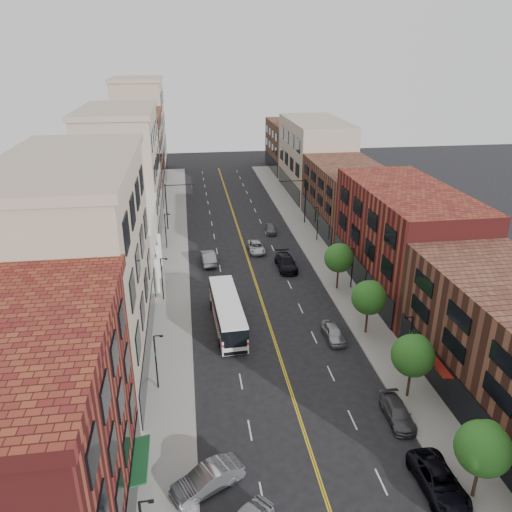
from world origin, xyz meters
name	(u,v)px	position (x,y,z in m)	size (l,w,h in m)	color
ground	(308,444)	(0.00, 0.00, 0.00)	(220.00, 220.00, 0.00)	black
sidewalk_left	(174,261)	(-10.00, 35.00, 0.07)	(4.00, 110.00, 0.15)	gray
sidewalk_right	(319,253)	(10.00, 35.00, 0.07)	(4.00, 110.00, 0.15)	gray
bldg_l_redbrick	(20,458)	(-17.00, -6.00, 7.00)	(10.00, 16.00, 14.00)	maroon
bldg_l_tanoffice	(81,271)	(-17.00, 13.00, 9.00)	(10.00, 22.00, 18.00)	tan
bldg_l_white	(113,248)	(-17.00, 31.00, 4.00)	(10.00, 14.00, 8.00)	silver
bldg_l_far_a	(123,175)	(-17.00, 48.00, 9.00)	(10.00, 20.00, 18.00)	tan
bldg_l_far_b	(135,158)	(-17.00, 68.00, 7.50)	(10.00, 20.00, 15.00)	#542E21
bldg_l_far_c	(141,129)	(-17.00, 86.00, 10.00)	(10.00, 16.00, 20.00)	tan
bldg_r_mid	(404,239)	(17.00, 24.00, 6.00)	(10.00, 22.00, 12.00)	maroon
bldg_r_far_a	(348,197)	(17.00, 45.00, 5.00)	(10.00, 20.00, 10.00)	#542E21
bldg_r_far_b	(315,157)	(17.00, 66.00, 7.00)	(10.00, 22.00, 14.00)	tan
bldg_r_far_c	(293,146)	(17.00, 86.00, 5.50)	(10.00, 18.00, 11.00)	#542E21
tree_r_0	(484,446)	(9.39, -5.93, 4.13)	(3.40, 3.40, 5.59)	black
tree_r_1	(414,354)	(9.39, 4.07, 4.13)	(3.40, 3.40, 5.59)	black
tree_r_2	(370,296)	(9.39, 14.07, 4.13)	(3.40, 3.40, 5.59)	black
tree_r_3	(339,257)	(9.39, 24.07, 4.13)	(3.40, 3.40, 5.59)	black
lamp_l_1	(156,359)	(-10.95, 8.00, 2.97)	(0.81, 0.55, 5.05)	black
lamp_l_2	(162,277)	(-10.95, 24.00, 2.97)	(0.81, 0.55, 5.05)	black
lamp_l_3	(166,229)	(-10.95, 40.00, 2.97)	(0.81, 0.55, 5.05)	black
lamp_r_1	(410,339)	(10.95, 8.00, 2.97)	(0.81, 0.55, 5.05)	black
lamp_r_2	(352,266)	(10.95, 24.00, 2.97)	(0.81, 0.55, 5.05)	black
lamp_r_3	(317,222)	(10.95, 40.00, 2.97)	(0.81, 0.55, 5.05)	black
signal_mast_left	(171,201)	(-10.27, 48.00, 4.65)	(4.49, 0.18, 7.20)	black
signal_mast_right	(301,196)	(10.27, 48.00, 4.65)	(4.49, 0.18, 7.20)	black
city_bus	(227,311)	(-4.30, 17.48, 1.74)	(3.19, 11.75, 2.99)	white
car_angle_b	(208,479)	(-7.40, -2.94, 0.80)	(1.69, 4.85, 1.60)	#94969A
car_parked_near	(439,481)	(7.40, -5.10, 0.74)	(2.45, 5.31, 1.47)	black
car_parked_mid	(398,413)	(7.40, 1.53, 0.64)	(1.80, 4.43, 1.28)	#46464B
car_parked_far	(334,332)	(5.80, 13.48, 0.71)	(1.68, 4.17, 1.42)	#9A9CA2
car_lane_behind	(208,258)	(-5.38, 33.86, 0.82)	(1.74, 4.99, 1.64)	#545459
car_lane_a	(286,263)	(4.49, 30.78, 0.83)	(2.32, 5.70, 1.65)	black
car_lane_b	(256,247)	(1.50, 37.14, 0.66)	(2.19, 4.75, 1.32)	#B4B6BD
car_lane_c	(271,229)	(4.78, 44.42, 0.67)	(1.57, 3.91, 1.33)	#525358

